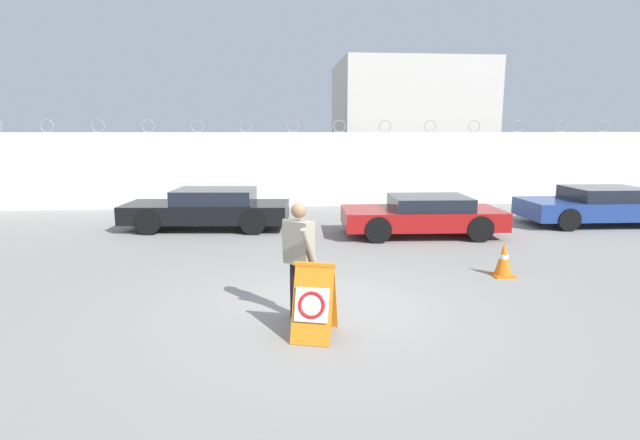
% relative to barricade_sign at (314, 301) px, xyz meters
% --- Properties ---
extents(ground_plane, '(90.00, 90.00, 0.00)m').
position_rel_barricade_sign_xyz_m(ground_plane, '(0.23, 1.19, -0.53)').
color(ground_plane, gray).
extents(perimeter_wall, '(36.00, 0.30, 3.26)m').
position_rel_barricade_sign_xyz_m(perimeter_wall, '(0.23, 12.34, 0.88)').
color(perimeter_wall, silver).
rests_on(perimeter_wall, ground_plane).
extents(building_block, '(6.61, 5.46, 5.95)m').
position_rel_barricade_sign_xyz_m(building_block, '(5.84, 16.71, 2.44)').
color(building_block, beige).
rests_on(building_block, ground_plane).
extents(barricade_sign, '(0.74, 0.89, 1.08)m').
position_rel_barricade_sign_xyz_m(barricade_sign, '(0.00, 0.00, 0.00)').
color(barricade_sign, orange).
rests_on(barricade_sign, ground_plane).
extents(security_guard, '(0.54, 0.66, 1.82)m').
position_rel_barricade_sign_xyz_m(security_guard, '(-0.17, 0.74, 0.49)').
color(security_guard, black).
rests_on(security_guard, ground_plane).
extents(traffic_cone_near, '(0.41, 0.41, 0.70)m').
position_rel_barricade_sign_xyz_m(traffic_cone_near, '(4.02, 2.60, -0.19)').
color(traffic_cone_near, orange).
rests_on(traffic_cone_near, ground_plane).
extents(parked_car_front_coupe, '(4.89, 2.25, 1.18)m').
position_rel_barricade_sign_xyz_m(parked_car_front_coupe, '(-2.44, 8.10, 0.08)').
color(parked_car_front_coupe, black).
rests_on(parked_car_front_coupe, ground_plane).
extents(parked_car_rear_sedan, '(4.42, 2.14, 1.10)m').
position_rel_barricade_sign_xyz_m(parked_car_rear_sedan, '(3.57, 6.59, 0.04)').
color(parked_car_rear_sedan, black).
rests_on(parked_car_rear_sedan, ground_plane).
extents(parked_car_far_side, '(4.56, 2.14, 1.16)m').
position_rel_barricade_sign_xyz_m(parked_car_far_side, '(9.42, 7.64, 0.07)').
color(parked_car_far_side, black).
rests_on(parked_car_far_side, ground_plane).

